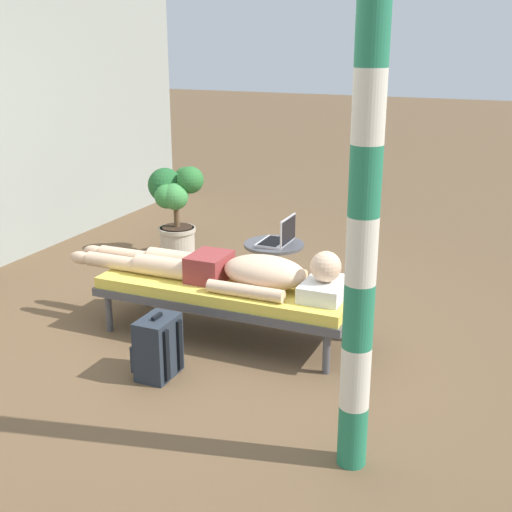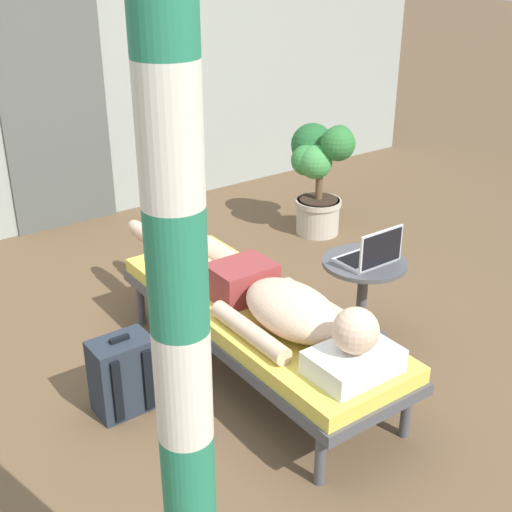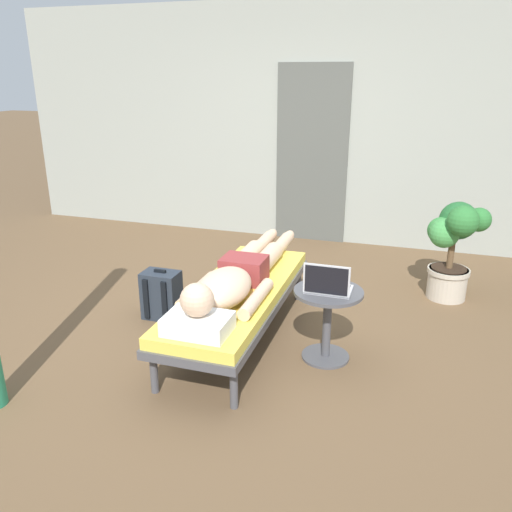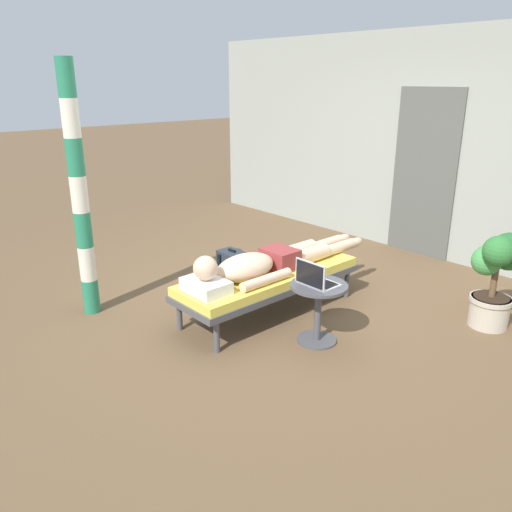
{
  "view_description": "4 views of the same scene",
  "coord_description": "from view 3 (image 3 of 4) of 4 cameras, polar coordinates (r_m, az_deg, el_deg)",
  "views": [
    {
      "loc": [
        -3.96,
        -2.14,
        2.12
      ],
      "look_at": [
        0.4,
        -0.27,
        0.56
      ],
      "focal_mm": 47.85,
      "sensor_mm": 36.0,
      "label": 1
    },
    {
      "loc": [
        -1.69,
        -2.69,
        2.22
      ],
      "look_at": [
        0.34,
        0.11,
        0.57
      ],
      "focal_mm": 48.26,
      "sensor_mm": 36.0,
      "label": 2
    },
    {
      "loc": [
        1.37,
        -3.47,
        1.93
      ],
      "look_at": [
        0.21,
        0.14,
        0.58
      ],
      "focal_mm": 36.21,
      "sensor_mm": 36.0,
      "label": 3
    },
    {
      "loc": [
        3.4,
        -3.21,
        2.13
      ],
      "look_at": [
        0.11,
        -0.27,
        0.59
      ],
      "focal_mm": 35.76,
      "sensor_mm": 36.0,
      "label": 4
    }
  ],
  "objects": [
    {
      "name": "backpack",
      "position": [
        4.34,
        -10.33,
        -4.26
      ],
      "size": [
        0.3,
        0.26,
        0.42
      ],
      "color": "#262D38",
      "rests_on": "ground"
    },
    {
      "name": "house_door_panel",
      "position": [
        6.15,
        6.18,
        11.0
      ],
      "size": [
        0.84,
        0.03,
        2.04
      ],
      "primitive_type": "cube",
      "color": "#545651",
      "rests_on": "ground"
    },
    {
      "name": "person_reclining",
      "position": [
        3.77,
        -2.28,
        -2.44
      ],
      "size": [
        0.53,
        2.17,
        0.32
      ],
      "color": "white",
      "rests_on": "lounge_chair"
    },
    {
      "name": "side_table",
      "position": [
        3.64,
        7.91,
        -6.19
      ],
      "size": [
        0.48,
        0.48,
        0.52
      ],
      "color": "#4C4C51",
      "rests_on": "ground"
    },
    {
      "name": "house_wall_back",
      "position": [
        6.21,
        6.69,
        14.13
      ],
      "size": [
        7.6,
        0.2,
        2.7
      ],
      "primitive_type": "cube",
      "color": "#999E93",
      "rests_on": "ground"
    },
    {
      "name": "ground_plane",
      "position": [
        4.2,
        -3.33,
        -7.77
      ],
      "size": [
        40.0,
        40.0,
        0.0
      ],
      "primitive_type": "plane",
      "color": "brown"
    },
    {
      "name": "lounge_chair",
      "position": [
        3.88,
        -1.97,
        -4.49
      ],
      "size": [
        0.64,
        1.88,
        0.42
      ],
      "color": "#4C4C51",
      "rests_on": "ground"
    },
    {
      "name": "laptop",
      "position": [
        3.5,
        7.93,
        -3.21
      ],
      "size": [
        0.31,
        0.24,
        0.23
      ],
      "color": "silver",
      "rests_on": "side_table"
    },
    {
      "name": "potted_plant",
      "position": [
        4.85,
        20.98,
        1.55
      ],
      "size": [
        0.51,
        0.58,
        0.89
      ],
      "color": "#BFB29E",
      "rests_on": "ground"
    }
  ]
}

